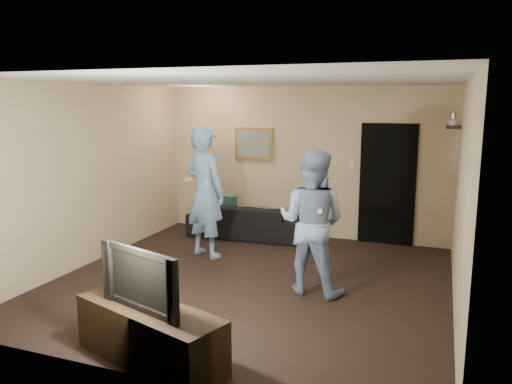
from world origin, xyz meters
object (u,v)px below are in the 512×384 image
at_px(sofa, 246,221).
at_px(wii_player_right, 312,222).
at_px(tv_console, 150,336).
at_px(television, 148,277).
at_px(wii_player_left, 205,192).

xyz_separation_m(sofa, wii_player_right, (1.72, -2.11, 0.60)).
xyz_separation_m(tv_console, television, (0.00, 0.00, 0.56)).
bearing_deg(television, wii_player_left, 125.30).
xyz_separation_m(tv_console, wii_player_left, (-0.95, 3.06, 0.74)).
relative_size(sofa, television, 1.99).
bearing_deg(tv_console, sofa, 118.32).
bearing_deg(wii_player_right, television, -113.30).
bearing_deg(sofa, tv_console, 97.56).
bearing_deg(television, tv_console, 0.00).
bearing_deg(television, sofa, 118.32).
bearing_deg(tv_console, wii_player_left, 125.30).
distance_m(wii_player_left, wii_player_right, 2.09).
relative_size(sofa, tv_console, 1.28).
height_order(sofa, wii_player_right, wii_player_right).
xyz_separation_m(sofa, television, (0.78, -4.29, 0.52)).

